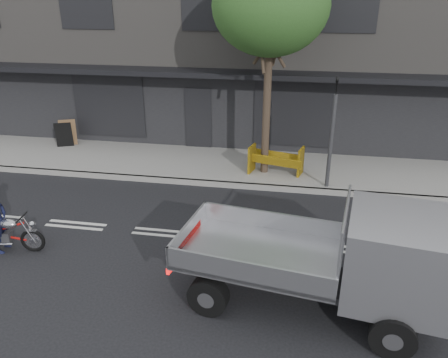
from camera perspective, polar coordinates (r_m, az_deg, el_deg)
ground at (r=11.33m, az=-7.91°, el=-7.02°), size 80.00×80.00×0.00m
sidewalk at (r=15.38m, az=-2.78°, el=1.98°), size 32.00×3.20×0.15m
kerb at (r=13.95m, az=-4.19°, el=-0.40°), size 32.00×0.20×0.15m
building_main at (r=20.87m, az=1.11°, el=18.79°), size 26.00×10.00×8.00m
street_tree at (r=13.50m, az=6.11°, el=21.54°), size 3.40×3.40×6.74m
traffic_light_pole at (r=13.28m, az=13.82°, el=5.01°), size 0.12×0.12×3.50m
motorcycle at (r=11.50m, az=-26.58°, el=-6.30°), size 1.80×0.52×0.93m
flatbed_ute at (r=8.38m, az=18.48°, el=-9.71°), size 5.12×2.67×2.26m
construction_barrier at (r=14.09m, az=6.75°, el=2.18°), size 1.83×1.10×0.96m
sandwich_board at (r=17.76m, az=-20.18°, el=5.45°), size 0.73×0.63×0.98m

